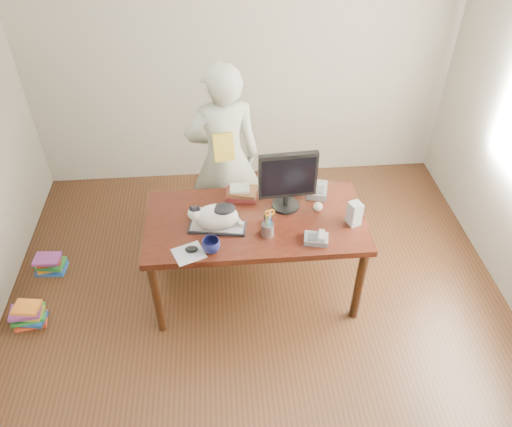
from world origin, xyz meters
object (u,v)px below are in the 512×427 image
(keyboard, at_px, (217,227))
(speaker, at_px, (355,214))
(book_pile_a, at_px, (29,315))
(pen_cup, at_px, (268,228))
(calculator, at_px, (317,190))
(mouse, at_px, (192,249))
(cat, at_px, (215,216))
(coffee_mug, at_px, (211,246))
(baseball, at_px, (318,207))
(monitor, at_px, (288,179))
(book_pile_b, at_px, (50,264))
(desk, at_px, (255,227))
(person, at_px, (224,159))
(book_stack, at_px, (242,193))
(phone, at_px, (317,238))

(keyboard, bearing_deg, speaker, 8.29)
(speaker, distance_m, book_pile_a, 2.57)
(pen_cup, relative_size, calculator, 0.96)
(pen_cup, height_order, mouse, pen_cup)
(keyboard, xyz_separation_m, cat, (-0.01, 0.00, 0.11))
(coffee_mug, xyz_separation_m, baseball, (0.79, 0.36, -0.01))
(monitor, relative_size, book_pile_b, 1.86)
(desk, relative_size, person, 0.96)
(book_stack, bearing_deg, keyboard, -109.75)
(phone, bearing_deg, keyboard, 176.67)
(baseball, bearing_deg, desk, 178.44)
(book_pile_a, height_order, book_pile_b, book_pile_a)
(coffee_mug, relative_size, baseball, 1.80)
(desk, height_order, mouse, mouse)
(desk, relative_size, calculator, 6.78)
(mouse, relative_size, book_stack, 0.41)
(cat, relative_size, speaker, 2.21)
(monitor, bearing_deg, mouse, -153.64)
(mouse, xyz_separation_m, book_pile_b, (-1.26, 0.64, -0.70))
(monitor, distance_m, mouse, 0.84)
(book_pile_b, bearing_deg, pen_cup, -16.15)
(keyboard, distance_m, book_pile_b, 1.65)
(desk, xyz_separation_m, book_stack, (-0.08, 0.20, 0.19))
(book_pile_a, bearing_deg, desk, 9.03)
(book_stack, distance_m, calculator, 0.58)
(cat, xyz_separation_m, book_stack, (0.21, 0.35, -0.08))
(calculator, bearing_deg, speaker, -47.78)
(phone, xyz_separation_m, book_stack, (-0.49, 0.54, 0.01))
(desk, relative_size, pen_cup, 7.04)
(calculator, bearing_deg, baseball, -84.05)
(phone, bearing_deg, book_pile_b, 176.00)
(keyboard, bearing_deg, person, 93.97)
(keyboard, xyz_separation_m, calculator, (0.78, 0.35, 0.02))
(speaker, xyz_separation_m, book_pile_b, (-2.42, 0.45, -0.77))
(cat, bearing_deg, speaker, 8.29)
(book_pile_a, relative_size, book_pile_b, 1.05)
(keyboard, height_order, mouse, mouse)
(person, bearing_deg, calculator, 140.53)
(keyboard, xyz_separation_m, book_pile_a, (-1.47, -0.13, -0.67))
(keyboard, distance_m, phone, 0.71)
(book_pile_a, bearing_deg, book_stack, 15.93)
(coffee_mug, xyz_separation_m, book_stack, (0.24, 0.57, -0.01))
(keyboard, relative_size, book_stack, 1.65)
(phone, relative_size, book_pile_b, 0.72)
(pen_cup, bearing_deg, person, 107.78)
(mouse, bearing_deg, pen_cup, -9.02)
(person, bearing_deg, book_stack, 97.26)
(coffee_mug, relative_size, speaker, 0.70)
(coffee_mug, relative_size, person, 0.08)
(book_pile_a, bearing_deg, pen_cup, 0.97)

